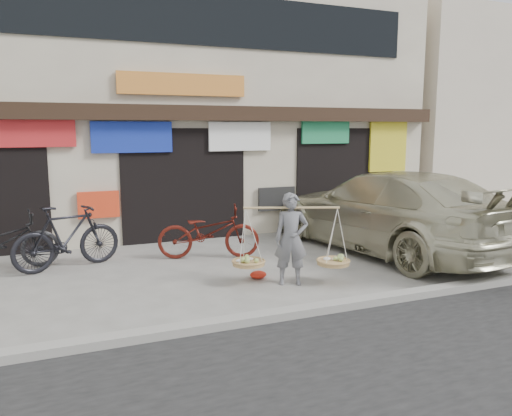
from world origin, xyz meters
name	(u,v)px	position (x,y,z in m)	size (l,w,h in m)	color
ground	(234,280)	(0.00, 0.00, 0.00)	(70.00, 70.00, 0.00)	gray
kerb	(281,314)	(0.00, -2.00, 0.06)	(70.00, 0.25, 0.12)	gray
shophouse_block	(158,102)	(0.00, 6.42, 3.45)	(14.00, 6.32, 7.00)	beige
neighbor_east	(493,116)	(13.50, 7.00, 3.20)	(12.00, 7.00, 6.40)	beige
street_vendor	(291,243)	(0.85, -0.60, 0.74)	(1.94, 1.08, 1.60)	slate
bike_1	(67,237)	(-2.73, 1.90, 0.62)	(0.58, 2.07, 1.24)	black
bike_2	(209,232)	(0.03, 1.65, 0.55)	(0.73, 2.11, 1.11)	#51150D
suv	(387,211)	(3.89, 0.81, 0.89)	(3.37, 6.44, 1.78)	beige
red_bag	(258,275)	(0.44, -0.10, 0.07)	(0.31, 0.25, 0.14)	red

